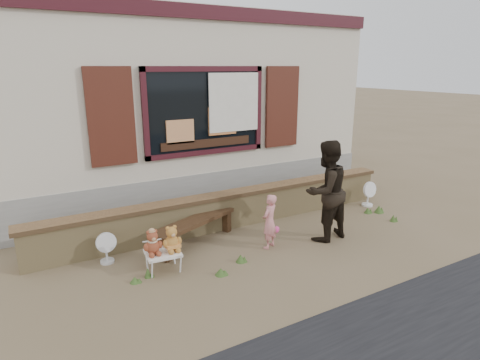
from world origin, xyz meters
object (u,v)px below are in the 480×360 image
teddy_bear_left (152,242)px  child (269,221)px  bench (195,226)px  adult (326,191)px  teddy_bear_right (172,238)px  folding_chair (163,254)px

teddy_bear_left → child: 1.93m
bench → adult: size_ratio=0.97×
teddy_bear_left → child: size_ratio=0.41×
teddy_bear_right → adult: adult is taller
teddy_bear_right → adult: 2.70m
teddy_bear_right → folding_chair: bearing=-180.0°
child → adult: bearing=142.6°
teddy_bear_right → child: size_ratio=0.43×
bench → folding_chair: 1.01m
child → teddy_bear_right: bearing=-31.0°
teddy_bear_left → adult: (2.95, -0.28, 0.38)m
child → bench: bearing=-64.3°
bench → child: 1.26m
folding_chair → adult: bearing=-0.1°
bench → folding_chair: (-0.78, -0.64, -0.04)m
teddy_bear_left → teddy_bear_right: 0.28m
bench → folding_chair: bearing=-163.4°
bench → adult: 2.29m
teddy_bear_right → bench: bearing=51.2°
child → adult: adult is taller
folding_chair → teddy_bear_left: bearing=180.0°
teddy_bear_left → bench: bearing=39.9°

